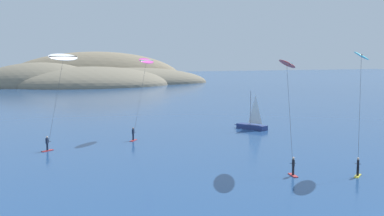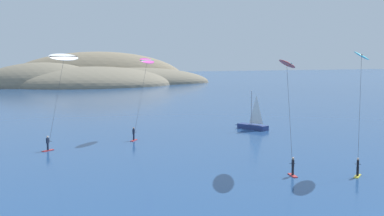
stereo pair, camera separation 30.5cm
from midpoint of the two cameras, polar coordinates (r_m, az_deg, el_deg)
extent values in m
ellipsoid|color=#7A705B|center=(191.23, -8.55, 2.83)|extent=(74.09, 29.32, 13.22)
ellipsoid|color=#7A705B|center=(185.13, -17.50, 2.51)|extent=(45.41, 30.68, 17.25)
ellipsoid|color=#84755B|center=(198.74, -11.24, 2.90)|extent=(74.80, 30.09, 25.50)
ellipsoid|color=#7A705B|center=(184.72, -12.01, 2.65)|extent=(61.17, 44.48, 14.08)
cube|color=navy|center=(71.70, 6.99, -2.23)|extent=(3.02, 4.98, 0.70)
cone|color=navy|center=(73.18, 5.50, -2.04)|extent=(1.39, 2.25, 0.67)
cylinder|color=#B2B2B7|center=(71.53, 6.83, 0.06)|extent=(0.12, 0.12, 5.00)
pyramid|color=white|center=(71.01, 7.40, -0.14)|extent=(0.72, 1.71, 4.25)
cylinder|color=#A5A5AD|center=(71.26, 7.38, -1.80)|extent=(0.72, 1.71, 0.08)
cube|color=red|center=(57.31, -16.91, -4.86)|extent=(1.47, 1.16, 0.08)
cylinder|color=#192338|center=(57.23, -16.92, -4.43)|extent=(0.22, 0.22, 0.80)
cube|color=#192338|center=(57.11, -16.95, -3.74)|extent=(0.38, 0.39, 0.60)
sphere|color=beige|center=(57.04, -16.96, -3.32)|extent=(0.22, 0.22, 0.22)
cylinder|color=black|center=(57.41, -16.74, -3.80)|extent=(0.43, 0.40, 0.04)
ellipsoid|color=white|center=(59.44, -15.13, 5.85)|extent=(4.95, 5.24, 0.99)
cylinder|color=black|center=(59.44, -15.13, 5.90)|extent=(3.97, 4.31, 0.16)
cylinder|color=#333338|center=(58.22, -15.92, 1.06)|extent=(2.35, 2.56, 9.49)
cube|color=red|center=(44.63, 11.69, -7.81)|extent=(0.76, 1.55, 0.08)
cylinder|color=black|center=(44.53, 11.70, -7.26)|extent=(0.22, 0.22, 0.80)
cube|color=black|center=(44.38, 11.72, -6.38)|extent=(0.33, 0.39, 0.60)
sphere|color=beige|center=(44.29, 11.73, -5.85)|extent=(0.22, 0.22, 0.22)
cylinder|color=black|center=(44.74, 11.65, -6.44)|extent=(0.51, 0.29, 0.04)
ellipsoid|color=red|center=(48.44, 10.99, 5.16)|extent=(4.14, 6.25, 0.98)
cylinder|color=#23D6DB|center=(48.44, 11.00, 5.22)|extent=(2.87, 5.40, 0.16)
cylinder|color=#333338|center=(46.35, 11.31, -0.47)|extent=(2.22, 4.30, 8.83)
cube|color=red|center=(61.97, -7.12, -3.83)|extent=(1.27, 1.41, 0.08)
cylinder|color=#192338|center=(61.90, -7.13, -3.43)|extent=(0.22, 0.22, 0.80)
cube|color=#192338|center=(61.79, -7.14, -2.79)|extent=(0.37, 0.39, 0.60)
sphere|color=#9E7051|center=(61.72, -7.14, -2.40)|extent=(0.22, 0.22, 0.22)
cylinder|color=black|center=(62.13, -7.01, -2.85)|extent=(0.45, 0.38, 0.04)
ellipsoid|color=#D62D9E|center=(65.72, -5.56, 5.58)|extent=(3.95, 4.41, 0.89)
cylinder|color=#28D160|center=(65.72, -5.56, 5.63)|extent=(3.02, 3.57, 0.16)
cylinder|color=#333338|center=(63.75, -6.27, 1.44)|extent=(3.03, 3.62, 8.97)
cube|color=yellow|center=(45.93, 18.85, -7.62)|extent=(1.45, 1.20, 0.08)
cylinder|color=black|center=(45.83, 18.87, -7.09)|extent=(0.22, 0.22, 0.80)
cube|color=black|center=(45.68, 18.90, -6.23)|extent=(0.38, 0.38, 0.60)
sphere|color=beige|center=(45.60, 18.92, -5.71)|extent=(0.22, 0.22, 0.22)
cylinder|color=black|center=(46.05, 18.89, -6.29)|extent=(0.43, 0.40, 0.04)
ellipsoid|color=#23B2C6|center=(49.47, 19.27, 5.86)|extent=(4.49, 4.65, 0.97)
cylinder|color=#DB4C38|center=(49.47, 19.27, 5.92)|extent=(3.33, 3.55, 0.16)
cylinder|color=#333338|center=(47.49, 19.09, -0.05)|extent=(3.06, 3.27, 9.61)
camera|label=1|loc=(0.15, -90.17, -0.02)|focal=45.00mm
camera|label=2|loc=(0.15, 89.83, 0.02)|focal=45.00mm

